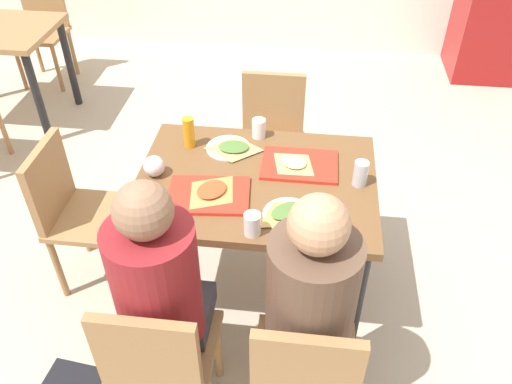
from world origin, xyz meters
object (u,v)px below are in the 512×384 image
at_px(chair_near_right, 304,373).
at_px(plastic_cup_b, 252,224).
at_px(chair_left_end, 74,207).
at_px(background_chair_far, 43,24).
at_px(tray_red_far, 300,165).
at_px(person_in_brown_jacket, 310,301).
at_px(pizza_slice_a, 212,191).
at_px(chair_near_left, 159,357).
at_px(tray_red_near, 209,195).
at_px(pizza_slice_b, 294,163).
at_px(person_in_red, 161,287).
at_px(foil_bundle, 154,166).
at_px(paper_plate_near_edge, 288,215).
at_px(chair_far_side, 271,133).
at_px(pizza_slice_c, 234,148).
at_px(soda_can, 361,173).
at_px(main_table, 256,196).
at_px(paper_plate_center, 228,148).
at_px(pizza_slice_d, 286,212).
at_px(plastic_cup_a, 259,128).
at_px(condiment_bottle, 189,133).

xyz_separation_m(chair_near_right, plastic_cup_b, (-0.25, 0.45, 0.32)).
height_order(chair_left_end, background_chair_far, same).
xyz_separation_m(chair_left_end, tray_red_far, (1.13, 0.13, 0.28)).
bearing_deg(person_in_brown_jacket, plastic_cup_b, 129.21).
bearing_deg(person_in_brown_jacket, pizza_slice_a, 131.09).
xyz_separation_m(chair_near_left, tray_red_near, (0.08, 0.66, 0.28)).
relative_size(tray_red_near, pizza_slice_b, 1.51).
height_order(person_in_red, foil_bundle, person_in_red).
distance_m(chair_left_end, person_in_red, 0.97).
xyz_separation_m(tray_red_far, foil_bundle, (-0.67, -0.15, 0.04)).
bearing_deg(chair_left_end, paper_plate_near_edge, -11.75).
xyz_separation_m(chair_near_right, chair_far_side, (-0.28, 1.60, 0.00)).
bearing_deg(person_in_red, plastic_cup_b, 45.08).
distance_m(person_in_red, pizza_slice_c, 0.89).
bearing_deg(chair_left_end, plastic_cup_b, -20.19).
bearing_deg(soda_can, tray_red_near, -165.91).
height_order(chair_left_end, pizza_slice_b, chair_left_end).
bearing_deg(main_table, paper_plate_near_edge, -54.08).
bearing_deg(pizza_slice_a, paper_plate_near_edge, -15.25).
distance_m(chair_left_end, paper_plate_center, 0.85).
relative_size(pizza_slice_b, pizza_slice_d, 0.98).
relative_size(pizza_slice_a, pizza_slice_c, 1.17).
distance_m(plastic_cup_b, foil_bundle, 0.60).
height_order(main_table, tray_red_near, tray_red_near).
bearing_deg(plastic_cup_a, tray_red_near, -108.37).
bearing_deg(pizza_slice_b, soda_can, -17.20).
xyz_separation_m(plastic_cup_a, condiment_bottle, (-0.33, -0.13, 0.03)).
bearing_deg(soda_can, person_in_red, -137.68).
relative_size(chair_near_right, soda_can, 6.98).
distance_m(paper_plate_near_edge, plastic_cup_b, 0.19).
bearing_deg(main_table, soda_can, 2.54).
xyz_separation_m(tray_red_near, pizza_slice_c, (0.06, 0.36, 0.01)).
distance_m(chair_left_end, paper_plate_near_edge, 1.16).
bearing_deg(foil_bundle, soda_can, 2.54).
xyz_separation_m(person_in_red, soda_can, (0.75, 0.68, 0.08)).
bearing_deg(pizza_slice_d, soda_can, 38.31).
distance_m(chair_near_left, pizza_slice_d, 0.77).
bearing_deg(condiment_bottle, pizza_slice_d, -41.50).
height_order(pizza_slice_a, background_chair_far, background_chair_far).
height_order(tray_red_near, foil_bundle, foil_bundle).
bearing_deg(soda_can, foil_bundle, -177.46).
bearing_deg(chair_left_end, chair_far_side, 40.49).
distance_m(chair_left_end, background_chair_far, 2.57).
bearing_deg(plastic_cup_a, foil_bundle, -139.73).
bearing_deg(soda_can, condiment_bottle, 165.91).
distance_m(chair_near_right, foil_bundle, 1.13).
bearing_deg(paper_plate_near_edge, tray_red_far, 85.53).
xyz_separation_m(person_in_brown_jacket, soda_can, (0.19, 0.68, 0.08)).
height_order(pizza_slice_a, pizza_slice_d, pizza_slice_a).
distance_m(pizza_slice_a, condiment_bottle, 0.41).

